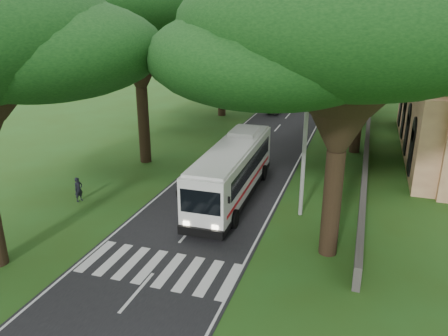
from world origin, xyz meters
TOP-DOWN VIEW (x-y plane):
  - ground at (0.00, 0.00)m, footprint 140.00×140.00m
  - road at (0.00, 25.00)m, footprint 8.00×120.00m
  - crosswalk at (0.00, -2.00)m, footprint 8.00×3.00m
  - property_wall at (9.00, 24.00)m, footprint 0.35×50.00m
  - pole_near at (5.50, 6.00)m, footprint 1.60×0.24m
  - pole_mid at (5.50, 26.00)m, footprint 1.60×0.24m
  - pole_far at (5.50, 46.00)m, footprint 1.60×0.24m
  - tree_l_mida at (-8.00, 12.00)m, footprint 14.46×14.46m
  - tree_l_midb at (-7.50, 30.00)m, footprint 15.51×15.51m
  - tree_l_far at (-8.50, 48.00)m, footprint 12.42×12.42m
  - tree_r_near at (7.50, 2.00)m, footprint 14.65×14.65m
  - tree_r_mida at (8.00, 20.00)m, footprint 16.18×16.18m
  - tree_r_midb at (7.50, 38.00)m, footprint 12.96×12.96m
  - tree_r_far at (8.50, 56.00)m, footprint 14.91×14.91m
  - coach_bus at (0.88, 7.14)m, footprint 3.04×12.10m
  - distant_car_a at (-1.83, 33.55)m, footprint 1.91×4.43m
  - distant_car_b at (-2.86, 46.05)m, footprint 1.88×4.56m
  - distant_car_c at (0.80, 61.61)m, footprint 3.64×5.50m
  - pedestrian at (-8.31, 3.55)m, footprint 0.54×0.67m

SIDE VIEW (x-z plane):
  - ground at x=0.00m, z-range 0.00..0.00m
  - crosswalk at x=0.00m, z-range -0.01..0.01m
  - road at x=0.00m, z-range -0.01..0.03m
  - property_wall at x=9.00m, z-range 0.00..1.20m
  - distant_car_b at x=-2.86m, z-range 0.03..1.50m
  - distant_car_c at x=0.80m, z-range 0.03..1.51m
  - distant_car_a at x=-1.83m, z-range 0.03..1.52m
  - pedestrian at x=-8.31m, z-range 0.00..1.60m
  - coach_bus at x=0.88m, z-range 0.14..3.69m
  - pole_near at x=5.50m, z-range 0.18..8.18m
  - pole_mid at x=5.50m, z-range 0.18..8.18m
  - pole_far at x=5.50m, z-range 0.18..8.18m
  - tree_r_mida at x=8.00m, z-range 3.57..17.70m
  - tree_l_midb at x=-7.50m, z-range 3.66..17.71m
  - tree_r_near at x=7.50m, z-range 3.81..17.85m
  - tree_r_midb at x=7.50m, z-range 4.38..19.00m
  - tree_l_mida at x=-8.00m, z-range 4.46..19.78m
  - tree_r_far at x=8.50m, z-range 4.76..20.86m
  - tree_l_far at x=-8.50m, z-range 5.09..21.06m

